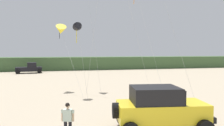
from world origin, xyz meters
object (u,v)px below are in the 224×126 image
person_watching (68,118)px  distant_pickup (30,68)px  kite_white_parafoil (61,30)px  jeep (160,108)px  kite_green_box (78,28)px

person_watching → distant_pickup: (-6.31, 32.18, 0.00)m
person_watching → kite_white_parafoil: bearing=91.6°
jeep → person_watching: jeep is taller
jeep → kite_white_parafoil: size_ratio=0.70×
jeep → person_watching: 4.55m
person_watching → kite_green_box: bearing=83.1°
jeep → kite_green_box: (-3.34, 10.05, 4.96)m
person_watching → kite_white_parafoil: size_ratio=0.23×
kite_white_parafoil → person_watching: bearing=-88.4°
jeep → kite_green_box: size_ratio=0.74×
kite_green_box → jeep: bearing=-71.6°
person_watching → kite_white_parafoil: kite_white_parafoil is taller
distant_pickup → jeep: bearing=-71.4°
kite_green_box → person_watching: bearing=-96.9°
distant_pickup → person_watching: bearing=-78.9°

